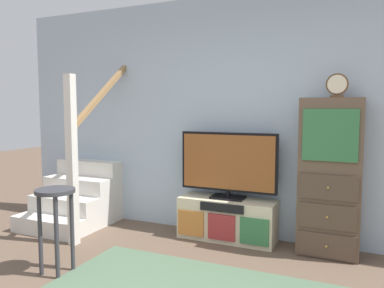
% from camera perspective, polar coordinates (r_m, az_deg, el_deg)
% --- Properties ---
extents(back_wall, '(6.40, 0.12, 2.70)m').
position_cam_1_polar(back_wall, '(4.26, 10.40, 4.00)').
color(back_wall, '#A8BCD1').
rests_on(back_wall, ground_plane).
extents(media_console, '(1.06, 0.38, 0.46)m').
position_cam_1_polar(media_console, '(4.27, 5.29, -11.22)').
color(media_console, beige).
rests_on(media_console, ground_plane).
extents(television, '(1.08, 0.22, 0.73)m').
position_cam_1_polar(television, '(4.16, 5.47, -2.96)').
color(television, black).
rests_on(television, media_console).
extents(side_cabinet, '(0.58, 0.38, 1.55)m').
position_cam_1_polar(side_cabinet, '(3.95, 20.04, -4.77)').
color(side_cabinet, brown).
rests_on(side_cabinet, ground_plane).
extents(desk_clock, '(0.21, 0.08, 0.23)m').
position_cam_1_polar(desk_clock, '(3.88, 21.00, 8.21)').
color(desk_clock, '#4C3823').
rests_on(desk_clock, side_cabinet).
extents(staircase, '(1.00, 1.36, 2.20)m').
position_cam_1_polar(staircase, '(5.17, -15.59, -6.83)').
color(staircase, silver).
rests_on(staircase, ground_plane).
extents(bar_stool_near, '(0.34, 0.34, 0.75)m').
position_cam_1_polar(bar_stool_near, '(3.56, -19.84, -9.49)').
color(bar_stool_near, '#333338').
rests_on(bar_stool_near, ground_plane).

